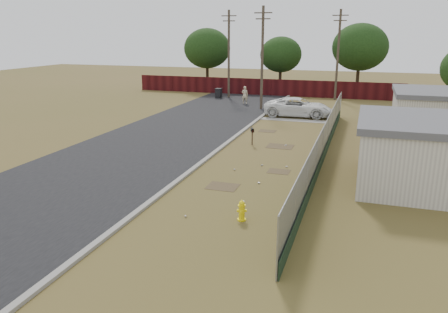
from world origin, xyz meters
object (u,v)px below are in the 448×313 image
(pickup_truck, at_px, (298,107))
(pedestrian, at_px, (245,95))
(trash_bin, at_px, (219,93))
(fire_hydrant, at_px, (242,211))
(mailbox, at_px, (252,132))

(pickup_truck, xyz_separation_m, pedestrian, (-5.99, 5.04, 0.09))
(pedestrian, bearing_deg, trash_bin, -43.55)
(fire_hydrant, distance_m, mailbox, 11.42)
(pedestrian, xyz_separation_m, trash_bin, (-3.74, 3.01, -0.34))
(fire_hydrant, relative_size, mailbox, 0.75)
(fire_hydrant, relative_size, pedestrian, 0.47)
(mailbox, relative_size, pickup_truck, 0.19)
(mailbox, bearing_deg, fire_hydrant, -77.47)
(mailbox, bearing_deg, trash_bin, 114.63)
(pedestrian, bearing_deg, mailbox, 102.36)
(mailbox, height_order, pickup_truck, pickup_truck)
(pickup_truck, distance_m, trash_bin, 12.63)
(pedestrian, relative_size, trash_bin, 1.70)
(fire_hydrant, distance_m, pickup_truck, 21.67)
(fire_hydrant, relative_size, trash_bin, 0.79)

